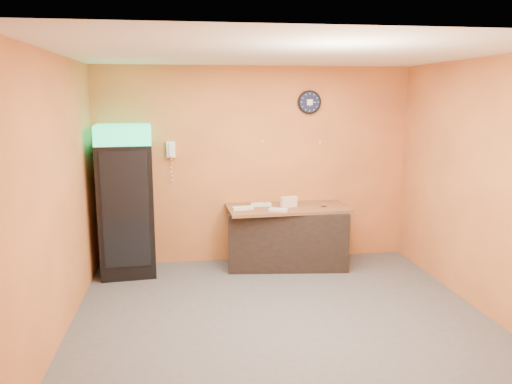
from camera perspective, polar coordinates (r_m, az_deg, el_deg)
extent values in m
plane|color=#47474C|center=(5.67, 2.82, -13.91)|extent=(4.50, 4.50, 0.00)
cube|color=orange|center=(7.19, -0.08, 3.07)|extent=(4.50, 0.02, 2.80)
cube|color=orange|center=(5.30, -21.69, -0.50)|extent=(0.02, 4.00, 2.80)
cube|color=orange|center=(6.08, 24.27, 0.68)|extent=(0.02, 4.00, 2.80)
cube|color=white|center=(5.17, 3.11, 15.58)|extent=(4.50, 4.00, 0.02)
cube|color=black|center=(6.91, -14.57, -1.97)|extent=(0.77, 0.77, 1.76)
cube|color=#17C978|center=(6.77, -14.98, 6.38)|extent=(0.77, 0.77, 0.25)
cube|color=black|center=(6.56, -15.22, -2.01)|extent=(0.58, 0.07, 1.51)
cube|color=black|center=(7.11, 3.54, -5.21)|extent=(1.71, 0.91, 0.82)
cylinder|color=black|center=(7.25, 6.11, 10.16)|extent=(0.34, 0.05, 0.34)
cylinder|color=#0F1433|center=(7.22, 6.16, 10.16)|extent=(0.29, 0.01, 0.29)
cube|color=white|center=(7.21, 6.17, 10.16)|extent=(0.08, 0.00, 0.08)
cube|color=white|center=(7.05, -9.70, 4.81)|extent=(0.12, 0.07, 0.22)
cube|color=white|center=(7.00, -9.71, 4.77)|extent=(0.05, 0.04, 0.18)
cube|color=brown|center=(7.00, 3.58, -1.82)|extent=(1.70, 0.87, 0.04)
cube|color=beige|center=(6.96, 3.77, -1.52)|extent=(0.24, 0.13, 0.05)
cube|color=beige|center=(6.95, 3.77, -1.13)|extent=(0.24, 0.13, 0.05)
cube|color=beige|center=(6.94, 3.78, -0.74)|extent=(0.24, 0.13, 0.05)
cube|color=silver|center=(6.79, -1.53, -1.86)|extent=(0.30, 0.16, 0.04)
cube|color=silver|center=(6.71, 2.59, -2.04)|extent=(0.27, 0.20, 0.04)
cube|color=silver|center=(7.01, 0.59, -1.45)|extent=(0.28, 0.12, 0.04)
cylinder|color=silver|center=(7.03, 0.97, -1.34)|extent=(0.06, 0.06, 0.06)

